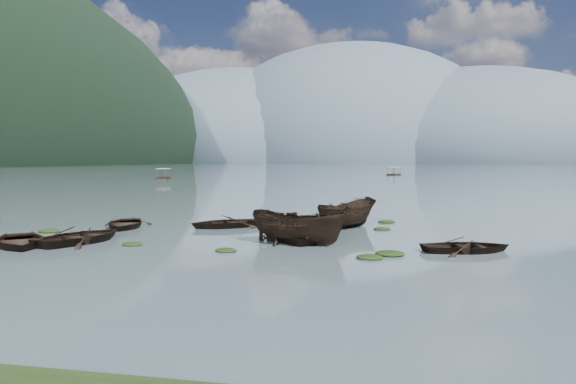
% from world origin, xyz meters
% --- Properties ---
extents(ground_plane, '(2400.00, 2400.00, 0.00)m').
position_xyz_m(ground_plane, '(0.00, 0.00, 0.00)').
color(ground_plane, '#516166').
extents(haze_mtn_a, '(520.00, 520.00, 280.00)m').
position_xyz_m(haze_mtn_a, '(-260.00, 900.00, 0.00)').
color(haze_mtn_a, '#475666').
rests_on(haze_mtn_a, ground).
extents(haze_mtn_b, '(520.00, 520.00, 340.00)m').
position_xyz_m(haze_mtn_b, '(-60.00, 900.00, 0.00)').
color(haze_mtn_b, '#475666').
rests_on(haze_mtn_b, ground).
extents(haze_mtn_c, '(520.00, 520.00, 260.00)m').
position_xyz_m(haze_mtn_c, '(140.00, 900.00, 0.00)').
color(haze_mtn_c, '#475666').
rests_on(haze_mtn_c, ground).
extents(rowboat_0, '(5.07, 5.20, 0.88)m').
position_xyz_m(rowboat_0, '(-10.53, 1.52, 0.00)').
color(rowboat_0, black).
rests_on(rowboat_0, ground).
extents(rowboat_1, '(4.53, 5.38, 0.95)m').
position_xyz_m(rowboat_1, '(-8.41, 3.10, 0.00)').
color(rowboat_1, black).
rests_on(rowboat_1, ground).
extents(rowboat_2, '(5.35, 3.36, 1.94)m').
position_xyz_m(rowboat_2, '(1.95, 4.65, 0.00)').
color(rowboat_2, black).
rests_on(rowboat_2, ground).
extents(rowboat_3, '(5.40, 5.68, 0.96)m').
position_xyz_m(rowboat_3, '(1.33, 5.87, 0.00)').
color(rowboat_3, black).
rests_on(rowboat_3, ground).
extents(rowboat_4, '(4.45, 3.67, 0.80)m').
position_xyz_m(rowboat_4, '(9.47, 4.06, 0.00)').
color(rowboat_4, black).
rests_on(rowboat_4, ground).
extents(rowboat_6, '(4.11, 4.84, 0.85)m').
position_xyz_m(rowboat_6, '(-9.11, 8.48, 0.00)').
color(rowboat_6, black).
rests_on(rowboat_6, ground).
extents(rowboat_7, '(5.26, 5.02, 0.89)m').
position_xyz_m(rowboat_7, '(-3.33, 9.90, 0.00)').
color(rowboat_7, black).
rests_on(rowboat_7, ground).
extents(rowboat_8, '(4.20, 5.21, 1.92)m').
position_xyz_m(rowboat_8, '(3.75, 10.91, 0.00)').
color(rowboat_8, black).
rests_on(rowboat_8, ground).
extents(weed_clump_0, '(0.99, 0.81, 0.22)m').
position_xyz_m(weed_clump_0, '(-5.58, 2.79, 0.00)').
color(weed_clump_0, black).
rests_on(weed_clump_0, ground).
extents(weed_clump_1, '(0.96, 0.77, 0.21)m').
position_xyz_m(weed_clump_1, '(-0.80, 2.08, 0.00)').
color(weed_clump_1, black).
rests_on(weed_clump_1, ground).
extents(weed_clump_2, '(1.22, 0.98, 0.26)m').
position_xyz_m(weed_clump_2, '(6.20, 2.51, 0.00)').
color(weed_clump_2, black).
rests_on(weed_clump_2, ground).
extents(weed_clump_3, '(0.97, 0.82, 0.22)m').
position_xyz_m(weed_clump_3, '(5.77, 10.47, 0.00)').
color(weed_clump_3, black).
rests_on(weed_clump_3, ground).
extents(weed_clump_4, '(1.10, 0.87, 0.23)m').
position_xyz_m(weed_clump_4, '(5.40, 1.63, 0.00)').
color(weed_clump_4, black).
rests_on(weed_clump_4, ground).
extents(weed_clump_5, '(1.18, 0.95, 0.25)m').
position_xyz_m(weed_clump_5, '(-12.23, 5.92, 0.00)').
color(weed_clump_5, black).
rests_on(weed_clump_5, ground).
extents(weed_clump_6, '(1.00, 0.84, 0.21)m').
position_xyz_m(weed_clump_6, '(1.61, 7.67, 0.00)').
color(weed_clump_6, black).
rests_on(weed_clump_6, ground).
extents(weed_clump_7, '(1.09, 0.87, 0.24)m').
position_xyz_m(weed_clump_7, '(6.00, 13.98, 0.00)').
color(weed_clump_7, black).
rests_on(weed_clump_7, ground).
extents(pontoon_left, '(3.52, 5.95, 2.14)m').
position_xyz_m(pontoon_left, '(-41.77, 84.53, 0.00)').
color(pontoon_left, black).
rests_on(pontoon_left, ground).
extents(pontoon_centre, '(4.03, 5.95, 2.11)m').
position_xyz_m(pontoon_centre, '(7.44, 123.59, 0.00)').
color(pontoon_centre, black).
rests_on(pontoon_centre, ground).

